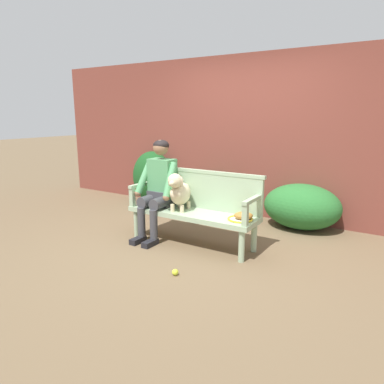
% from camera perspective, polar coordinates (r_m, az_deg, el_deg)
% --- Properties ---
extents(ground_plane, '(40.00, 40.00, 0.00)m').
position_cam_1_polar(ground_plane, '(4.57, -0.00, -8.36)').
color(ground_plane, brown).
extents(brick_garden_fence, '(8.00, 0.30, 2.53)m').
position_cam_1_polar(brick_garden_fence, '(5.86, 9.38, 8.84)').
color(brick_garden_fence, brown).
rests_on(brick_garden_fence, ground).
extents(hedge_bush_mid_right, '(0.87, 0.58, 0.67)m').
position_cam_1_polar(hedge_bush_mid_right, '(5.86, 3.90, -0.24)').
color(hedge_bush_mid_right, '#1E5B23').
rests_on(hedge_bush_mid_right, ground).
extents(hedge_bush_far_right, '(0.82, 0.56, 0.96)m').
position_cam_1_polar(hedge_bush_far_right, '(6.56, -6.36, 2.37)').
color(hedge_bush_far_right, '#194C1E').
rests_on(hedge_bush_far_right, ground).
extents(hedge_bush_far_left, '(1.10, 0.84, 0.65)m').
position_cam_1_polar(hedge_bush_far_left, '(5.31, 17.32, -2.25)').
color(hedge_bush_far_left, '#286B2D').
rests_on(hedge_bush_far_left, ground).
extents(garden_bench, '(1.69, 0.48, 0.43)m').
position_cam_1_polar(garden_bench, '(4.45, -0.00, -3.87)').
color(garden_bench, '#9EB793').
rests_on(garden_bench, ground).
extents(bench_backrest, '(1.73, 0.06, 0.50)m').
position_cam_1_polar(bench_backrest, '(4.55, 1.41, 0.54)').
color(bench_backrest, '#9EB793').
rests_on(bench_backrest, garden_bench).
extents(bench_armrest_left_end, '(0.06, 0.48, 0.28)m').
position_cam_1_polar(bench_armrest_left_end, '(4.79, -8.76, 0.34)').
color(bench_armrest_left_end, '#9EB793').
rests_on(bench_armrest_left_end, garden_bench).
extents(bench_armrest_right_end, '(0.06, 0.48, 0.28)m').
position_cam_1_polar(bench_armrest_right_end, '(3.95, 9.30, -2.29)').
color(bench_armrest_right_end, '#9EB793').
rests_on(bench_armrest_right_end, garden_bench).
extents(person_seated, '(0.56, 0.64, 1.30)m').
position_cam_1_polar(person_seated, '(4.65, -5.39, 1.02)').
color(person_seated, black).
rests_on(person_seated, ground).
extents(dog_on_bench, '(0.29, 0.50, 0.50)m').
position_cam_1_polar(dog_on_bench, '(4.41, -2.09, 0.06)').
color(dog_on_bench, beige).
rests_on(dog_on_bench, garden_bench).
extents(tennis_racket, '(0.30, 0.56, 0.03)m').
position_cam_1_polar(tennis_racket, '(4.15, 7.95, -4.25)').
color(tennis_racket, yellow).
rests_on(tennis_racket, garden_bench).
extents(baseball_glove, '(0.28, 0.26, 0.09)m').
position_cam_1_polar(baseball_glove, '(4.14, 8.31, -3.80)').
color(baseball_glove, '#9E6B2D').
rests_on(baseball_glove, garden_bench).
extents(tennis_ball, '(0.07, 0.07, 0.07)m').
position_cam_1_polar(tennis_ball, '(3.73, -2.74, -12.81)').
color(tennis_ball, '#CCDB33').
rests_on(tennis_ball, ground).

